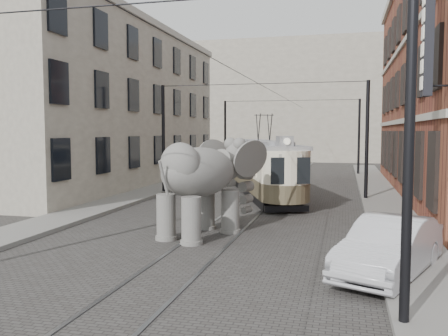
# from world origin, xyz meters

# --- Properties ---
(ground) EXTENTS (120.00, 120.00, 0.00)m
(ground) POSITION_xyz_m (0.00, 0.00, 0.00)
(ground) COLOR #3E3C39
(tram_rails) EXTENTS (1.54, 80.00, 0.02)m
(tram_rails) POSITION_xyz_m (0.00, 0.00, 0.01)
(tram_rails) COLOR slate
(tram_rails) RESTS_ON ground
(sidewalk_right) EXTENTS (2.00, 60.00, 0.15)m
(sidewalk_right) POSITION_xyz_m (6.00, 0.00, 0.07)
(sidewalk_right) COLOR slate
(sidewalk_right) RESTS_ON ground
(sidewalk_left) EXTENTS (2.00, 60.00, 0.15)m
(sidewalk_left) POSITION_xyz_m (-6.50, 0.00, 0.07)
(sidewalk_left) COLOR slate
(sidewalk_left) RESTS_ON ground
(stucco_building) EXTENTS (7.00, 24.00, 10.00)m
(stucco_building) POSITION_xyz_m (-11.00, 10.00, 5.00)
(stucco_building) COLOR gray
(stucco_building) RESTS_ON ground
(distant_block) EXTENTS (28.00, 10.00, 14.00)m
(distant_block) POSITION_xyz_m (0.00, 40.00, 7.00)
(distant_block) COLOR gray
(distant_block) RESTS_ON ground
(catenary) EXTENTS (11.00, 30.20, 6.00)m
(catenary) POSITION_xyz_m (-0.20, 5.00, 3.00)
(catenary) COLOR black
(catenary) RESTS_ON ground
(tram) EXTENTS (5.89, 11.14, 4.37)m
(tram) POSITION_xyz_m (-0.03, 6.31, 2.19)
(tram) COLOR beige
(tram) RESTS_ON ground
(elephant) EXTENTS (4.74, 6.09, 3.29)m
(elephant) POSITION_xyz_m (-0.52, -3.73, 1.65)
(elephant) COLOR #64615C
(elephant) RESTS_ON ground
(parked_car) EXTENTS (3.03, 4.54, 1.41)m
(parked_car) POSITION_xyz_m (5.23, -6.77, 0.71)
(parked_car) COLOR #B8B8BD
(parked_car) RESTS_ON ground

